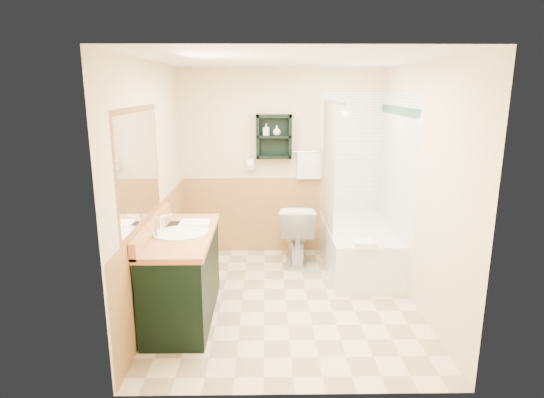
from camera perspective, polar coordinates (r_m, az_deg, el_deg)
The scene contains 25 objects.
floor at distance 4.84m, azimuth 1.74°, elevation -12.54°, with size 3.00×3.00×0.00m, color beige.
back_wall at distance 5.94m, azimuth 1.18°, elevation 4.60°, with size 2.60×0.04×2.40m, color #FAEBC4.
left_wall at distance 4.58m, azimuth -14.90°, elevation 1.37°, with size 0.04×3.00×2.40m, color #FAEBC4.
right_wall at distance 4.69m, azimuth 18.18°, elevation 1.45°, with size 0.04×3.00×2.40m, color #FAEBC4.
ceiling at distance 4.35m, azimuth 1.98°, elevation 17.38°, with size 2.60×3.00×0.04m, color white.
wainscot_left at distance 4.76m, azimuth -13.97°, elevation -6.88°, with size 2.98×2.98×1.00m, color tan, non-canonical shape.
wainscot_back at distance 6.05m, azimuth 1.16°, elevation -2.01°, with size 2.58×2.58×1.00m, color tan, non-canonical shape.
mirror_frame at distance 3.99m, azimuth -16.33°, elevation 3.89°, with size 1.30×1.30×1.00m, color brown, non-canonical shape.
mirror_glass at distance 3.98m, azimuth -16.26°, elevation 3.89°, with size 1.20×1.20×0.90m, color white, non-canonical shape.
tile_right at distance 5.41m, azimuth 15.14°, elevation 1.60°, with size 1.50×1.50×2.10m, color white, non-canonical shape.
tile_back at distance 6.04m, azimuth 10.97°, elevation 3.06°, with size 0.95×0.95×2.10m, color white, non-canonical shape.
tile_accent at distance 5.30m, azimuth 15.62°, elevation 10.62°, with size 1.50×1.50×0.10m, color #164D2F, non-canonical shape.
wall_shelf at distance 5.77m, azimuth 0.24°, elevation 7.84°, with size 0.45×0.15×0.55m, color black.
hair_dryer at distance 5.85m, azimuth -2.72°, elevation 4.44°, with size 0.10×0.24×0.18m, color white, non-canonical shape.
towel_bar at distance 5.87m, azimuth 4.65°, elevation 5.93°, with size 0.40×0.06×0.40m, color white, non-canonical shape.
curtain_rod at distance 5.14m, azimuth 7.57°, elevation 12.03°, with size 0.03×0.03×1.60m, color silver.
shower_curtain at distance 5.41m, azimuth 7.03°, elevation 3.05°, with size 1.05×1.05×1.70m, color #BDB28F, non-canonical shape.
vanity at distance 4.44m, azimuth -11.15°, elevation -9.38°, with size 0.59×1.33×0.84m, color black.
bathtub at distance 5.60m, azimuth 10.94°, elevation -6.06°, with size 0.81×1.50×0.54m, color white.
toilet at distance 5.70m, azimuth 3.03°, elevation -4.33°, with size 0.43×0.77×0.76m, color white.
counter_towel at distance 4.48m, azimuth -9.65°, elevation -3.09°, with size 0.29×0.22×0.04m, color white.
vanity_book at distance 4.48m, azimuth -13.09°, elevation -1.97°, with size 0.17×0.02×0.23m, color black.
tub_towel at distance 4.82m, azimuth 11.54°, elevation -5.55°, with size 0.22×0.18×0.07m, color white.
soap_bottle_a at distance 5.76m, azimuth -0.72°, elevation 8.33°, with size 0.07×0.15×0.07m, color white.
soap_bottle_b at distance 5.76m, azimuth 0.61°, elevation 8.47°, with size 0.10×0.12×0.10m, color white.
Camera 1 is at (-0.21, -4.34, 2.15)m, focal length 30.00 mm.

